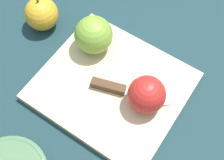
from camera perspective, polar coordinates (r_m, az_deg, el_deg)
ground_plane at (r=0.71m, az=0.00°, el=-1.50°), size 4.00×4.00×0.00m
cutting_board at (r=0.70m, az=0.00°, el=-1.15°), size 0.34×0.31×0.02m
apple_half_left at (r=0.71m, az=-3.37°, el=8.23°), size 0.09×0.09×0.09m
apple_half_right at (r=0.64m, az=6.36°, el=-2.65°), size 0.08×0.08×0.08m
knife at (r=0.68m, az=0.18°, el=-1.40°), size 0.16×0.08×0.02m
apple_slice at (r=0.69m, az=9.53°, el=-2.30°), size 0.06×0.06×0.01m
apple_whole at (r=0.80m, az=-12.76°, el=11.71°), size 0.08×0.08×0.09m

